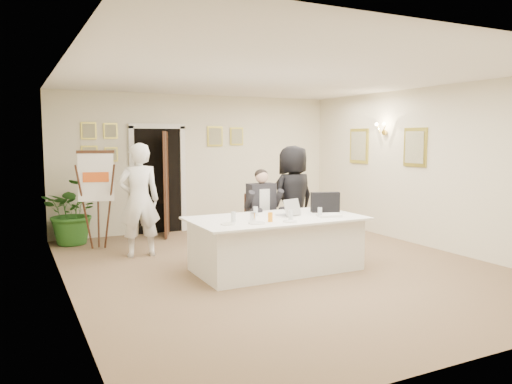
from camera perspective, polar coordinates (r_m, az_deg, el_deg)
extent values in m
plane|color=brown|center=(7.56, 2.88, -8.50)|extent=(7.00, 7.00, 0.00)
cube|color=white|center=(7.36, 3.00, 13.08)|extent=(6.00, 7.00, 0.02)
cube|color=beige|center=(10.51, -6.50, 3.35)|extent=(6.00, 0.10, 2.80)
cube|color=beige|center=(4.63, 24.77, -0.81)|extent=(6.00, 0.10, 2.80)
cube|color=beige|center=(6.41, -21.10, 1.15)|extent=(0.10, 7.00, 2.80)
cube|color=beige|center=(9.18, 19.48, 2.62)|extent=(0.10, 7.00, 2.80)
cube|color=black|center=(10.23, -11.16, 1.23)|extent=(0.92, 0.06, 2.10)
cube|color=white|center=(10.08, -13.96, 1.09)|extent=(0.10, 0.06, 2.20)
cube|color=white|center=(10.36, -8.34, 1.34)|extent=(0.10, 0.06, 2.20)
cube|color=black|center=(9.85, -10.22, 0.94)|extent=(0.33, 0.81, 2.02)
cube|color=white|center=(7.30, 2.30, -6.01)|extent=(2.31, 1.16, 0.75)
cube|color=white|center=(7.23, 2.31, -3.02)|extent=(2.49, 1.34, 0.03)
cube|color=white|center=(8.83, -17.69, 1.64)|extent=(0.60, 0.29, 0.81)
imported|color=white|center=(8.24, -13.22, -0.92)|extent=(0.69, 0.47, 1.84)
imported|color=black|center=(8.52, 4.26, -0.70)|extent=(0.98, 0.74, 1.79)
imported|color=#265C1E|center=(9.59, -20.12, -2.06)|extent=(1.08, 0.94, 1.20)
cube|color=black|center=(7.78, 7.92, -1.16)|extent=(0.45, 0.25, 0.31)
cube|color=white|center=(7.36, 8.35, -2.66)|extent=(0.36, 0.28, 0.03)
cylinder|color=white|center=(6.62, -3.23, -3.68)|extent=(0.25, 0.25, 0.01)
cylinder|color=white|center=(6.70, 0.07, -3.56)|extent=(0.29, 0.29, 0.01)
cylinder|color=white|center=(6.83, 3.92, -3.38)|extent=(0.24, 0.24, 0.01)
cylinder|color=silver|center=(6.81, -2.60, -2.86)|extent=(0.08, 0.08, 0.14)
cylinder|color=silver|center=(6.99, 3.98, -2.64)|extent=(0.07, 0.07, 0.14)
cylinder|color=silver|center=(7.29, 7.31, -2.31)|extent=(0.07, 0.07, 0.14)
cylinder|color=silver|center=(7.32, -0.05, -2.22)|extent=(0.07, 0.07, 0.14)
cylinder|color=orange|center=(6.83, 1.64, -2.88)|extent=(0.08, 0.08, 0.13)
cylinder|color=silver|center=(6.91, -0.37, -2.85)|extent=(0.10, 0.10, 0.11)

